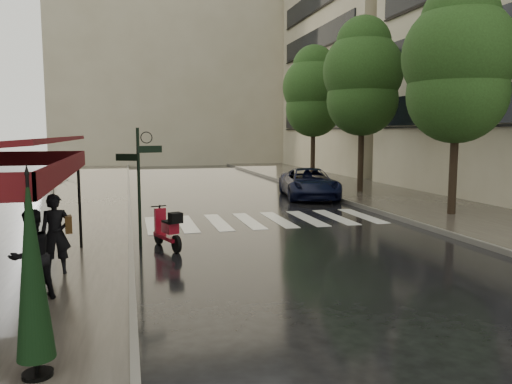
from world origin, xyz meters
name	(u,v)px	position (x,y,z in m)	size (l,w,h in m)	color
ground	(203,275)	(0.00, 0.00, 0.00)	(120.00, 120.00, 0.00)	black
sidewalk_near	(54,203)	(-4.50, 12.00, 0.06)	(6.00, 60.00, 0.12)	#38332D
sidewalk_far	(374,192)	(10.25, 12.00, 0.06)	(5.50, 60.00, 0.12)	#38332D
curb_near	(129,200)	(-1.45, 12.00, 0.07)	(0.12, 60.00, 0.16)	#595651
curb_far	(321,194)	(7.45, 12.00, 0.07)	(0.12, 60.00, 0.16)	#595651
crosswalk	(264,220)	(2.98, 6.00, 0.01)	(7.85, 3.20, 0.01)	silver
signpost	(139,177)	(-1.19, 3.00, 1.83)	(1.17, 0.29, 3.10)	black
haussmann_far	(364,51)	(16.50, 26.00, 9.25)	(8.00, 16.00, 18.50)	tan
backdrop_building	(174,57)	(3.00, 38.00, 10.00)	(22.00, 6.00, 20.00)	tan
tree_near	(458,64)	(9.60, 5.00, 5.32)	(3.80, 3.80, 7.99)	black
tree_mid	(363,77)	(9.50, 12.00, 5.59)	(3.80, 3.80, 8.34)	black
tree_far	(314,92)	(9.70, 19.00, 5.46)	(3.80, 3.80, 8.16)	black
pedestrian_with_umbrella	(54,195)	(-2.92, 0.44, 1.74)	(1.09, 1.11, 2.44)	black
pedestrian_terrace	(31,256)	(-3.09, -1.31, 0.91)	(0.77, 0.60, 1.59)	black
scooter	(168,230)	(-0.52, 2.58, 0.49)	(0.74, 1.54, 1.05)	black
parked_car	(309,183)	(6.55, 11.20, 0.68)	(2.24, 4.87, 1.35)	black
parasol_front	(32,268)	(-2.56, -4.13, 1.44)	(0.44, 0.44, 2.45)	black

